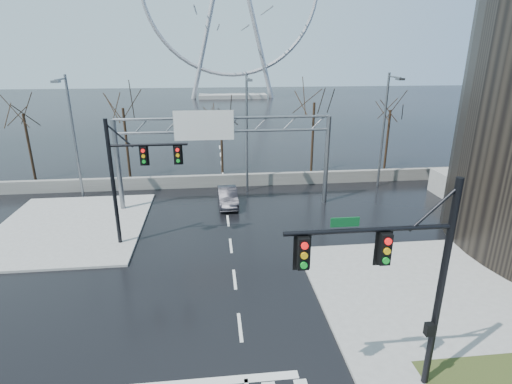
{
  "coord_description": "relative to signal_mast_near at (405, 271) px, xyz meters",
  "views": [
    {
      "loc": [
        -0.93,
        -14.77,
        11.58
      ],
      "look_at": [
        1.47,
        6.72,
        4.0
      ],
      "focal_mm": 28.0,
      "sensor_mm": 36.0,
      "label": 1
    }
  ],
  "objects": [
    {
      "name": "ground",
      "position": [
        -5.14,
        4.04,
        -4.87
      ],
      "size": [
        260.0,
        260.0,
        0.0
      ],
      "primitive_type": "plane",
      "color": "black",
      "rests_on": "ground"
    },
    {
      "name": "sidewalk_right_ext",
      "position": [
        4.86,
        6.04,
        -4.8
      ],
      "size": [
        12.0,
        10.0,
        0.15
      ],
      "primitive_type": "cube",
      "color": "gray",
      "rests_on": "ground"
    },
    {
      "name": "sidewalk_far",
      "position": [
        -16.14,
        16.04,
        -4.8
      ],
      "size": [
        10.0,
        12.0,
        0.15
      ],
      "primitive_type": "cube",
      "color": "gray",
      "rests_on": "ground"
    },
    {
      "name": "barrier_wall",
      "position": [
        -5.14,
        24.04,
        -4.32
      ],
      "size": [
        52.0,
        0.5,
        1.1
      ],
      "primitive_type": "cube",
      "color": "slate",
      "rests_on": "ground"
    },
    {
      "name": "signal_mast_near",
      "position": [
        0.0,
        0.0,
        0.0
      ],
      "size": [
        5.52,
        0.41,
        8.0
      ],
      "color": "black",
      "rests_on": "ground"
    },
    {
      "name": "signal_mast_far",
      "position": [
        -11.01,
        13.0,
        -0.04
      ],
      "size": [
        4.72,
        0.41,
        8.0
      ],
      "color": "black",
      "rests_on": "ground"
    },
    {
      "name": "sign_gantry",
      "position": [
        -5.52,
        19.0,
        0.31
      ],
      "size": [
        16.36,
        0.4,
        7.6
      ],
      "color": "slate",
      "rests_on": "ground"
    },
    {
      "name": "streetlight_left",
      "position": [
        -17.14,
        22.2,
        1.01
      ],
      "size": [
        0.5,
        2.55,
        10.0
      ],
      "color": "slate",
      "rests_on": "ground"
    },
    {
      "name": "streetlight_mid",
      "position": [
        -3.14,
        22.2,
        1.01
      ],
      "size": [
        0.5,
        2.55,
        10.0
      ],
      "color": "slate",
      "rests_on": "ground"
    },
    {
      "name": "streetlight_right",
      "position": [
        8.86,
        22.2,
        1.01
      ],
      "size": [
        0.5,
        2.55,
        10.0
      ],
      "color": "slate",
      "rests_on": "ground"
    },
    {
      "name": "tree_far_left",
      "position": [
        -23.14,
        28.04,
        0.7
      ],
      "size": [
        3.5,
        3.5,
        7.0
      ],
      "color": "black",
      "rests_on": "ground"
    },
    {
      "name": "tree_left",
      "position": [
        -14.14,
        27.54,
        1.1
      ],
      "size": [
        3.75,
        3.75,
        7.5
      ],
      "color": "black",
      "rests_on": "ground"
    },
    {
      "name": "tree_center",
      "position": [
        -5.14,
        28.54,
        0.3
      ],
      "size": [
        3.25,
        3.25,
        6.5
      ],
      "color": "black",
      "rests_on": "ground"
    },
    {
      "name": "tree_right",
      "position": [
        3.86,
        27.54,
        1.34
      ],
      "size": [
        3.9,
        3.9,
        7.8
      ],
      "color": "black",
      "rests_on": "ground"
    },
    {
      "name": "tree_far_right",
      "position": [
        11.86,
        28.04,
        0.54
      ],
      "size": [
        3.4,
        3.4,
        6.8
      ],
      "color": "black",
      "rests_on": "ground"
    },
    {
      "name": "car",
      "position": [
        -5.01,
        19.28,
        -4.18
      ],
      "size": [
        1.61,
        4.27,
        1.39
      ],
      "primitive_type": "imported",
      "rotation": [
        0.0,
        0.0,
        0.03
      ],
      "color": "black",
      "rests_on": "ground"
    }
  ]
}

